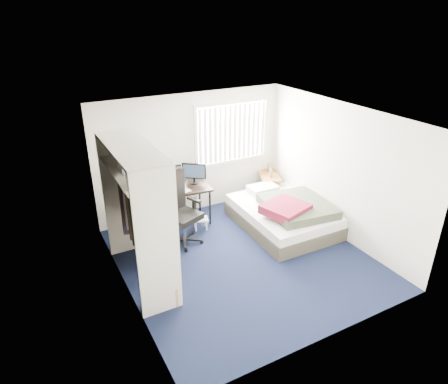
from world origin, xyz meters
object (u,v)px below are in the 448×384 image
at_px(office_chair, 180,215).
at_px(nightstand, 269,176).
at_px(bed, 284,214).
at_px(desk, 169,187).

xyz_separation_m(office_chair, nightstand, (2.48, 0.80, -0.01)).
distance_m(office_chair, bed, 2.07).
relative_size(desk, nightstand, 1.71).
distance_m(desk, nightstand, 2.42).
height_order(office_chair, bed, office_chair).
bearing_deg(bed, office_chair, 166.35).
height_order(nightstand, bed, nightstand).
bearing_deg(office_chair, nightstand, 17.77).
bearing_deg(nightstand, office_chair, -162.23).
relative_size(desk, bed, 0.79).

